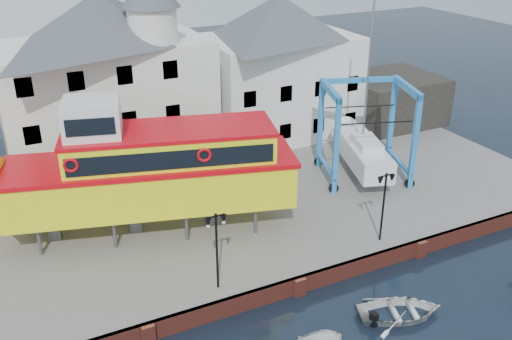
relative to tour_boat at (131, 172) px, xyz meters
name	(u,v)px	position (x,y,z in m)	size (l,w,h in m)	color
ground	(299,294)	(6.11, -8.36, -4.81)	(140.00, 140.00, 0.00)	black
hardstanding	(216,198)	(6.11, 2.64, -4.31)	(44.00, 22.00, 1.00)	slate
quay_wall	(298,285)	(6.11, -8.25, -4.31)	(44.00, 0.47, 1.00)	maroon
building_white_main	(107,80)	(1.24, 10.04, 2.54)	(14.00, 8.30, 14.00)	silver
building_white_right	(279,66)	(15.11, 10.64, 1.79)	(12.00, 8.00, 11.20)	silver
shed_dark	(389,99)	(25.11, 8.64, -1.81)	(8.00, 7.00, 4.00)	black
lamp_post_left	(216,232)	(2.11, -7.16, -0.63)	(1.12, 0.32, 4.20)	black
lamp_post_right	(385,190)	(12.11, -7.16, -0.63)	(1.12, 0.32, 4.20)	black
tour_boat	(131,172)	(0.00, 0.00, 0.00)	(19.04, 9.14, 8.07)	#59595E
travel_lift	(361,144)	(16.46, 0.93, -1.69)	(7.05, 8.61, 12.64)	#1E6FBB
motorboat_b	(399,316)	(9.65, -12.05, -4.81)	(2.99, 4.18, 0.87)	silver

